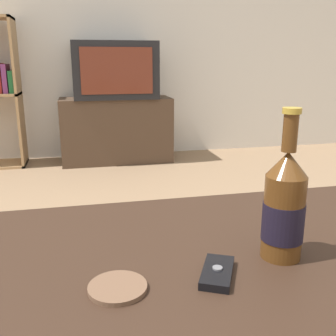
{
  "coord_description": "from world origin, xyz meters",
  "views": [
    {
      "loc": [
        -0.11,
        -0.55,
        0.84
      ],
      "look_at": [
        0.09,
        0.35,
        0.59
      ],
      "focal_mm": 42.0,
      "sensor_mm": 36.0,
      "label": 1
    }
  ],
  "objects": [
    {
      "name": "coffee_table",
      "position": [
        0.0,
        0.0,
        0.43
      ],
      "size": [
        1.38,
        0.81,
        0.49
      ],
      "color": "#332116",
      "rests_on": "ground_plane"
    },
    {
      "name": "beer_bottle",
      "position": [
        0.24,
        0.05,
        0.58
      ],
      "size": [
        0.08,
        0.08,
        0.28
      ],
      "color": "#563314",
      "rests_on": "coffee_table"
    },
    {
      "name": "tv_stand",
      "position": [
        0.18,
        2.76,
        0.27
      ],
      "size": [
        0.91,
        0.38,
        0.54
      ],
      "color": "#4C3828",
      "rests_on": "ground_plane"
    },
    {
      "name": "coaster",
      "position": [
        -0.07,
        0.01,
        0.49
      ],
      "size": [
        0.1,
        0.1,
        0.01
      ],
      "color": "brown",
      "rests_on": "coffee_table"
    },
    {
      "name": "cell_phone",
      "position": [
        0.1,
        0.01,
        0.49
      ],
      "size": [
        0.09,
        0.11,
        0.02
      ],
      "rotation": [
        0.0,
        0.0,
        -0.46
      ],
      "color": "black",
      "rests_on": "coffee_table"
    },
    {
      "name": "television",
      "position": [
        0.18,
        2.76,
        0.76
      ],
      "size": [
        0.67,
        0.45,
        0.45
      ],
      "color": "black",
      "rests_on": "tv_stand"
    },
    {
      "name": "back_wall",
      "position": [
        0.0,
        3.02,
        1.3
      ],
      "size": [
        8.0,
        0.05,
        2.6
      ],
      "color": "silver",
      "rests_on": "ground_plane"
    }
  ]
}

